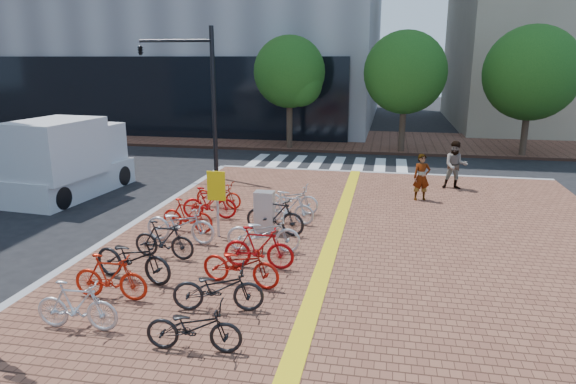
% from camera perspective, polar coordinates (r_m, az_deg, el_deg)
% --- Properties ---
extents(ground, '(120.00, 120.00, 0.00)m').
position_cam_1_polar(ground, '(11.53, -6.89, -10.63)').
color(ground, black).
rests_on(ground, ground).
extents(kerb_north, '(14.00, 0.25, 0.15)m').
position_cam_1_polar(kerb_north, '(22.42, 10.06, 1.99)').
color(kerb_north, gray).
rests_on(kerb_north, ground).
extents(far_sidewalk, '(70.00, 8.00, 0.15)m').
position_cam_1_polar(far_sidewalk, '(31.44, 4.99, 5.77)').
color(far_sidewalk, brown).
rests_on(far_sidewalk, ground).
extents(crosswalk, '(7.50, 4.00, 0.01)m').
position_cam_1_polar(crosswalk, '(24.55, 4.33, 3.11)').
color(crosswalk, silver).
rests_on(crosswalk, ground).
extents(street_trees, '(16.20, 4.60, 6.35)m').
position_cam_1_polar(street_trees, '(27.41, 15.12, 12.48)').
color(street_trees, '#38281E').
rests_on(street_trees, far_sidewalk).
extents(bike_0, '(1.57, 0.51, 0.93)m').
position_cam_1_polar(bike_0, '(10.13, -22.43, -11.60)').
color(bike_0, silver).
rests_on(bike_0, sidewalk).
extents(bike_1, '(1.59, 0.46, 0.96)m').
position_cam_1_polar(bike_1, '(11.09, -19.14, -8.91)').
color(bike_1, '#B31F0C').
rests_on(bike_1, sidewalk).
extents(bike_2, '(2.08, 1.07, 1.04)m').
position_cam_1_polar(bike_2, '(11.81, -16.86, -7.02)').
color(bike_2, black).
rests_on(bike_2, sidewalk).
extents(bike_3, '(1.60, 0.53, 0.95)m').
position_cam_1_polar(bike_3, '(12.89, -13.63, -5.18)').
color(bike_3, black).
rests_on(bike_3, sidewalk).
extents(bike_4, '(1.98, 0.80, 1.02)m').
position_cam_1_polar(bike_4, '(13.89, -11.88, -3.47)').
color(bike_4, silver).
rests_on(bike_4, sidewalk).
extents(bike_5, '(1.61, 0.64, 0.94)m').
position_cam_1_polar(bike_5, '(14.72, -11.12, -2.56)').
color(bike_5, '#B8160D').
rests_on(bike_5, sidewalk).
extents(bike_6, '(1.70, 0.74, 0.99)m').
position_cam_1_polar(bike_6, '(15.75, -8.72, -1.21)').
color(bike_6, '#B10C0C').
rests_on(bike_6, sidewalk).
extents(bike_7, '(1.70, 0.83, 0.85)m').
position_cam_1_polar(bike_7, '(16.93, -7.73, -0.29)').
color(bike_7, '#B41C0C').
rests_on(bike_7, sidewalk).
extents(bike_8, '(1.68, 0.71, 0.86)m').
position_cam_1_polar(bike_8, '(8.94, -10.42, -14.53)').
color(bike_8, black).
rests_on(bike_8, sidewalk).
extents(bike_9, '(1.85, 0.92, 0.93)m').
position_cam_1_polar(bike_9, '(10.14, -7.77, -10.53)').
color(bike_9, black).
rests_on(bike_9, sidewalk).
extents(bike_10, '(1.88, 0.92, 0.95)m').
position_cam_1_polar(bike_10, '(11.15, -5.29, -8.00)').
color(bike_10, '#A0130B').
rests_on(bike_10, sidewalk).
extents(bike_11, '(1.68, 0.49, 1.00)m').
position_cam_1_polar(bike_11, '(11.97, -3.27, -6.18)').
color(bike_11, '#9E0B0D').
rests_on(bike_11, sidewalk).
extents(bike_12, '(1.92, 0.77, 0.99)m').
position_cam_1_polar(bike_12, '(12.98, -2.75, -4.54)').
color(bike_12, silver).
rests_on(bike_12, sidewalk).
extents(bike_13, '(1.82, 0.84, 1.05)m').
position_cam_1_polar(bike_13, '(14.23, -1.48, -2.63)').
color(bike_13, black).
rests_on(bike_13, sidewalk).
extents(bike_14, '(1.65, 0.73, 0.96)m').
position_cam_1_polar(bike_14, '(15.14, 0.06, -1.75)').
color(bike_14, silver).
rests_on(bike_14, sidewalk).
extents(bike_15, '(1.81, 0.76, 0.93)m').
position_cam_1_polar(bike_15, '(16.17, 0.35, -0.74)').
color(bike_15, silver).
rests_on(bike_15, sidewalk).
extents(pedestrian_a, '(0.66, 0.51, 1.61)m').
position_cam_1_polar(pedestrian_a, '(18.15, 14.62, 1.60)').
color(pedestrian_a, gray).
rests_on(pedestrian_a, sidewalk).
extents(pedestrian_b, '(0.87, 0.68, 1.79)m').
position_cam_1_polar(pedestrian_b, '(20.08, 18.11, 2.84)').
color(pedestrian_b, '#454857').
rests_on(pedestrian_b, sidewalk).
extents(utility_box, '(0.54, 0.39, 1.17)m').
position_cam_1_polar(utility_box, '(14.38, -2.63, -2.21)').
color(utility_box, '#AEADB2').
rests_on(utility_box, sidewalk).
extents(yellow_sign, '(0.50, 0.11, 1.85)m').
position_cam_1_polar(yellow_sign, '(13.89, -7.93, 0.02)').
color(yellow_sign, '#B7B7BC').
rests_on(yellow_sign, sidewalk).
extents(traffic_light_pole, '(3.20, 1.23, 5.96)m').
position_cam_1_polar(traffic_light_pole, '(21.17, -11.94, 12.61)').
color(traffic_light_pole, black).
rests_on(traffic_light_pole, sidewalk).
extents(box_truck, '(2.56, 5.10, 2.85)m').
position_cam_1_polar(box_truck, '(20.31, -23.21, 3.37)').
color(box_truck, silver).
rests_on(box_truck, ground).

